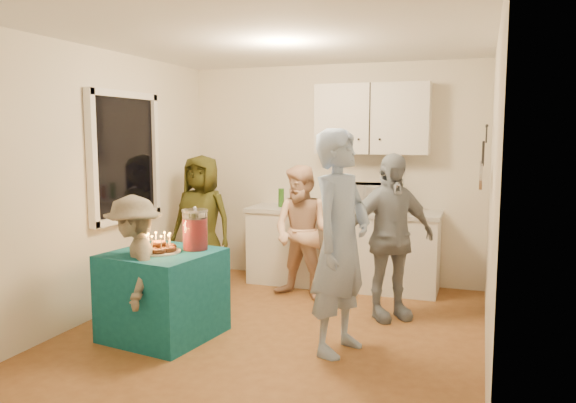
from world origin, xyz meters
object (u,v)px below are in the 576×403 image
(man_birthday, at_px, (341,242))
(child_near_left, at_px, (135,270))
(woman_back_left, at_px, (202,221))
(woman_back_right, at_px, (389,237))
(woman_back_center, at_px, (303,232))
(microwave, at_px, (377,197))
(punch_jar, at_px, (195,231))
(party_table, at_px, (163,294))
(counter, at_px, (342,250))

(man_birthday, bearing_deg, child_near_left, 119.54)
(woman_back_left, height_order, child_near_left, woman_back_left)
(woman_back_right, bearing_deg, child_near_left, 177.95)
(woman_back_center, bearing_deg, woman_back_right, -8.74)
(microwave, relative_size, man_birthday, 0.30)
(man_birthday, relative_size, woman_back_left, 1.19)
(microwave, bearing_deg, punch_jar, -131.68)
(man_birthday, relative_size, woman_back_center, 1.26)
(party_table, relative_size, woman_back_center, 0.59)
(counter, height_order, microwave, microwave)
(woman_back_left, xyz_separation_m, woman_back_right, (2.26, -0.46, 0.03))
(party_table, bearing_deg, punch_jar, 39.34)
(punch_jar, distance_m, woman_back_left, 1.59)
(woman_back_left, relative_size, woman_back_center, 1.06)
(counter, relative_size, punch_jar, 6.47)
(counter, xyz_separation_m, woman_back_left, (-1.56, -0.51, 0.34))
(punch_jar, bearing_deg, child_near_left, -132.33)
(woman_back_right, bearing_deg, man_birthday, -141.29)
(counter, height_order, party_table, counter)
(woman_back_center, bearing_deg, child_near_left, -106.83)
(punch_jar, bearing_deg, man_birthday, -0.29)
(microwave, height_order, woman_back_center, woman_back_center)
(counter, height_order, man_birthday, man_birthday)
(woman_back_left, xyz_separation_m, child_near_left, (0.32, -1.82, -0.13))
(microwave, height_order, woman_back_left, woman_back_left)
(woman_back_left, distance_m, woman_back_right, 2.30)
(woman_back_left, bearing_deg, punch_jar, -62.77)
(man_birthday, xyz_separation_m, child_near_left, (-1.69, -0.39, -0.28))
(party_table, distance_m, woman_back_center, 1.75)
(man_birthday, xyz_separation_m, woman_back_left, (-2.01, 1.43, -0.15))
(party_table, height_order, child_near_left, child_near_left)
(punch_jar, bearing_deg, woman_back_right, 31.42)
(punch_jar, relative_size, man_birthday, 0.19)
(party_table, xyz_separation_m, woman_back_right, (1.80, 1.14, 0.42))
(child_near_left, bearing_deg, counter, 114.35)
(woman_back_center, relative_size, child_near_left, 1.14)
(counter, relative_size, party_table, 2.59)
(counter, distance_m, woman_back_left, 1.67)
(microwave, xyz_separation_m, woman_back_center, (-0.70, -0.61, -0.34))
(punch_jar, bearing_deg, woman_back_center, 66.46)
(microwave, xyz_separation_m, child_near_left, (-1.64, -2.34, -0.43))
(woman_back_center, bearing_deg, punch_jar, -101.75)
(woman_back_center, xyz_separation_m, child_near_left, (-0.94, -1.73, -0.09))
(party_table, height_order, woman_back_right, woman_back_right)
(party_table, bearing_deg, woman_back_right, 32.50)
(man_birthday, distance_m, child_near_left, 1.76)
(punch_jar, distance_m, woman_back_right, 1.84)
(counter, bearing_deg, punch_jar, -114.15)
(microwave, relative_size, party_table, 0.66)
(microwave, height_order, party_table, microwave)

